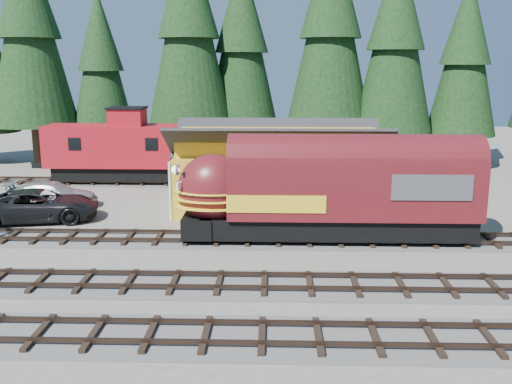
{
  "coord_description": "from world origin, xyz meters",
  "views": [
    {
      "loc": [
        -0.27,
        -23.27,
        8.54
      ],
      "look_at": [
        -1.11,
        4.0,
        2.5
      ],
      "focal_mm": 40.0,
      "sensor_mm": 36.0,
      "label": 1
    }
  ],
  "objects_px": {
    "pickup_truck_b": "(52,195)",
    "depot": "(278,161)",
    "locomotive": "(320,195)",
    "caboose": "(116,149)",
    "pickup_truck_a": "(39,205)"
  },
  "relations": [
    {
      "from": "locomotive",
      "to": "pickup_truck_a",
      "type": "bearing_deg",
      "value": 167.58
    },
    {
      "from": "caboose",
      "to": "pickup_truck_b",
      "type": "bearing_deg",
      "value": -105.41
    },
    {
      "from": "locomotive",
      "to": "pickup_truck_a",
      "type": "xyz_separation_m",
      "value": [
        -15.45,
        3.4,
        -1.5
      ]
    },
    {
      "from": "locomotive",
      "to": "pickup_truck_b",
      "type": "relative_size",
      "value": 2.74
    },
    {
      "from": "pickup_truck_b",
      "to": "depot",
      "type": "bearing_deg",
      "value": -93.36
    },
    {
      "from": "locomotive",
      "to": "pickup_truck_b",
      "type": "distance_m",
      "value": 17.31
    },
    {
      "from": "caboose",
      "to": "pickup_truck_a",
      "type": "relative_size",
      "value": 1.55
    },
    {
      "from": "caboose",
      "to": "pickup_truck_a",
      "type": "bearing_deg",
      "value": -98.4
    },
    {
      "from": "depot",
      "to": "pickup_truck_b",
      "type": "xyz_separation_m",
      "value": [
        -13.88,
        0.08,
        -2.17
      ]
    },
    {
      "from": "depot",
      "to": "pickup_truck_a",
      "type": "xyz_separation_m",
      "value": [
        -13.4,
        -3.1,
        -2.07
      ]
    },
    {
      "from": "depot",
      "to": "pickup_truck_a",
      "type": "bearing_deg",
      "value": -166.99
    },
    {
      "from": "locomotive",
      "to": "caboose",
      "type": "xyz_separation_m",
      "value": [
        -13.89,
        14.0,
        0.19
      ]
    },
    {
      "from": "caboose",
      "to": "pickup_truck_b",
      "type": "height_order",
      "value": "caboose"
    },
    {
      "from": "locomotive",
      "to": "pickup_truck_b",
      "type": "height_order",
      "value": "locomotive"
    },
    {
      "from": "caboose",
      "to": "pickup_truck_a",
      "type": "height_order",
      "value": "caboose"
    }
  ]
}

